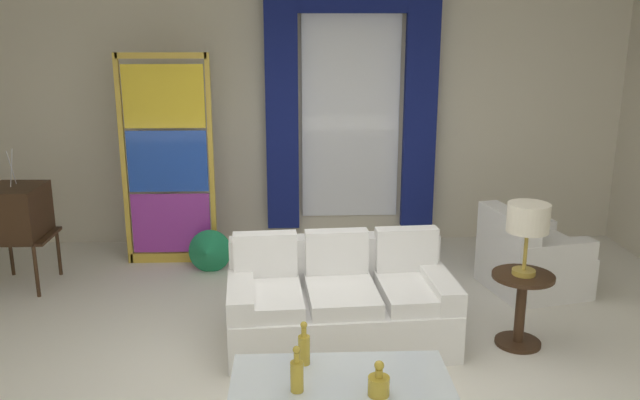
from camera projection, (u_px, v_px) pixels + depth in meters
name	position (u px, v px, depth m)	size (l,w,h in m)	color
ground_plane	(317.00, 367.00, 4.90)	(16.00, 16.00, 0.00)	silver
wall_rear	(307.00, 112.00, 7.46)	(8.00, 0.12, 3.00)	beige
curtained_window	(352.00, 92.00, 7.25)	(2.00, 0.17, 2.70)	white
couch_white_long	(339.00, 303.00, 5.28)	(1.81, 1.04, 0.86)	white
coffee_table	(341.00, 384.00, 3.97)	(1.33, 0.66, 0.41)	silver
bottle_blue_decanter	(379.00, 384.00, 3.77)	(0.13, 0.13, 0.22)	gold
bottle_crystal_tall	(297.00, 374.00, 3.80)	(0.08, 0.08, 0.29)	gold
bottle_amber_squat	(304.00, 347.00, 4.11)	(0.07, 0.07, 0.29)	gold
vintage_tv	(17.00, 214.00, 6.24)	(0.62, 0.61, 1.35)	#382314
armchair_white	(529.00, 261.00, 6.26)	(0.98, 0.97, 0.80)	white
stained_glass_divider	(168.00, 165.00, 6.79)	(0.95, 0.05, 2.20)	gold
peacock_figurine	(209.00, 253.00, 6.68)	(0.44, 0.60, 0.50)	beige
round_side_table	(521.00, 303.00, 5.16)	(0.48, 0.48, 0.59)	#382314
table_lamp_brass	(528.00, 221.00, 4.99)	(0.32, 0.32, 0.57)	#B29338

